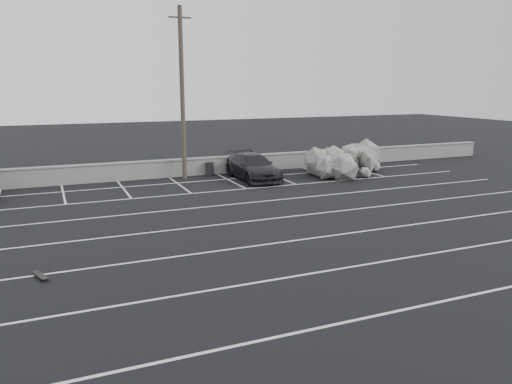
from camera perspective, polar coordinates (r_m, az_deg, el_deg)
name	(u,v)px	position (r m, az deg, el deg)	size (l,w,h in m)	color
ground	(236,249)	(16.96, -2.29, -6.47)	(120.00, 120.00, 0.00)	black
seawall	(151,169)	(29.98, -11.86, 2.57)	(50.00, 0.45, 1.06)	gray
stall_lines	(197,217)	(20.94, -6.80, -2.90)	(36.00, 20.05, 0.01)	silver
car_right	(253,167)	(29.07, -0.35, 2.91)	(2.05, 5.05, 1.47)	black
utility_pole	(182,94)	(29.21, -8.43, 11.05)	(1.29, 0.26, 9.69)	#4C4238
trash_bin	(210,169)	(30.47, -5.32, 2.67)	(0.59, 0.59, 0.81)	#232325
riprap_pile	(338,163)	(31.31, 9.37, 3.26)	(6.66, 4.82, 1.72)	#9E9B94
skateboard	(41,276)	(15.71, -23.37, -8.80)	(0.41, 0.73, 0.09)	black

